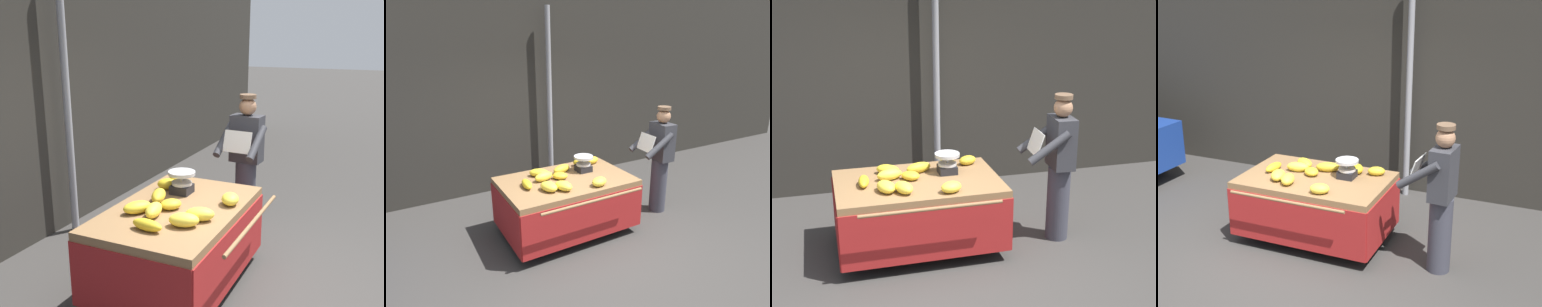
# 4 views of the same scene
# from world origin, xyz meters

# --- Properties ---
(ground_plane) EXTENTS (60.00, 60.00, 0.00)m
(ground_plane) POSITION_xyz_m (0.00, 0.00, 0.00)
(ground_plane) COLOR #383533
(back_wall) EXTENTS (16.00, 0.24, 4.31)m
(back_wall) POSITION_xyz_m (0.00, 2.90, 2.15)
(back_wall) COLOR #2D2B26
(back_wall) RESTS_ON ground
(street_pole) EXTENTS (0.09, 0.09, 3.24)m
(street_pole) POSITION_xyz_m (0.51, 2.59, 1.62)
(street_pole) COLOR gray
(street_pole) RESTS_ON ground
(banana_cart) EXTENTS (1.81, 1.34, 0.82)m
(banana_cart) POSITION_xyz_m (-0.10, 0.82, 0.61)
(banana_cart) COLOR olive
(banana_cart) RESTS_ON ground
(weighing_scale) EXTENTS (0.28, 0.28, 0.24)m
(weighing_scale) POSITION_xyz_m (0.26, 0.96, 0.94)
(weighing_scale) COLOR black
(weighing_scale) RESTS_ON banana_cart
(banana_bunch_0) EXTENTS (0.27, 0.23, 0.12)m
(banana_bunch_0) POSITION_xyz_m (0.17, 0.39, 0.88)
(banana_bunch_0) COLOR yellow
(banana_bunch_0) RESTS_ON banana_cart
(banana_bunch_1) EXTENTS (0.25, 0.20, 0.11)m
(banana_bunch_1) POSITION_xyz_m (0.56, 1.18, 0.88)
(banana_bunch_1) COLOR gold
(banana_bunch_1) RESTS_ON banana_cart
(banana_bunch_2) EXTENTS (0.32, 0.22, 0.12)m
(banana_bunch_2) POSITION_xyz_m (-0.05, 1.06, 0.88)
(banana_bunch_2) COLOR gold
(banana_bunch_2) RESTS_ON banana_cart
(banana_bunch_3) EXTENTS (0.30, 0.19, 0.12)m
(banana_bunch_3) POSITION_xyz_m (-0.39, 0.92, 0.88)
(banana_bunch_3) COLOR yellow
(banana_bunch_3) RESTS_ON banana_cart
(banana_bunch_4) EXTENTS (0.23, 0.29, 0.12)m
(banana_bunch_4) POSITION_xyz_m (-0.31, 0.50, 0.88)
(banana_bunch_4) COLOR yellow
(banana_bunch_4) RESTS_ON banana_cart
(banana_bunch_5) EXTENTS (0.26, 0.26, 0.10)m
(banana_bunch_5) POSITION_xyz_m (-0.17, 0.86, 0.87)
(banana_bunch_5) COLOR gold
(banana_bunch_5) RESTS_ON banana_cart
(banana_bunch_6) EXTENTS (0.14, 0.30, 0.10)m
(banana_bunch_6) POSITION_xyz_m (-0.68, 0.82, 0.87)
(banana_bunch_6) COLOR gold
(banana_bunch_6) RESTS_ON banana_cart
(banana_bunch_7) EXTENTS (0.24, 0.30, 0.12)m
(banana_bunch_7) POSITION_xyz_m (-0.48, 0.58, 0.88)
(banana_bunch_7) COLOR yellow
(banana_bunch_7) RESTS_ON banana_cart
(banana_bunch_8) EXTENTS (0.23, 0.26, 0.12)m
(banana_bunch_8) POSITION_xyz_m (0.31, 1.15, 0.88)
(banana_bunch_8) COLOR gold
(banana_bunch_8) RESTS_ON banana_cart
(banana_bunch_9) EXTENTS (0.31, 0.28, 0.11)m
(banana_bunch_9) POSITION_xyz_m (-0.39, 1.09, 0.88)
(banana_bunch_9) COLOR yellow
(banana_bunch_9) RESTS_ON banana_cart
(vendor_person) EXTENTS (0.60, 0.54, 1.71)m
(vendor_person) POSITION_xyz_m (1.49, 0.68, 0.87)
(vendor_person) COLOR #383842
(vendor_person) RESTS_ON ground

